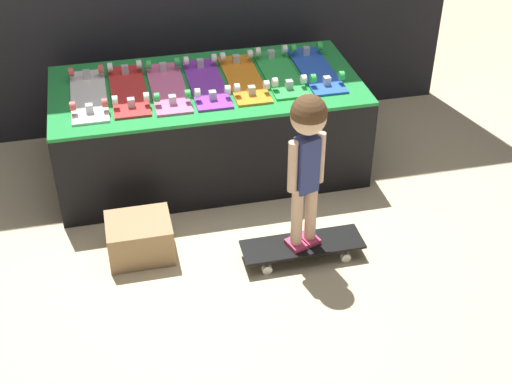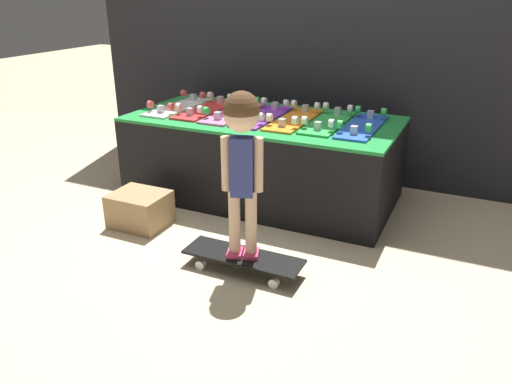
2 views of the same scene
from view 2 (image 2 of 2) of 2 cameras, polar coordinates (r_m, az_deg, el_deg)
ground_plane at (r=3.19m, az=-3.38°, el=-3.96°), size 16.00×16.00×0.00m
back_wall at (r=3.97m, az=4.99°, el=20.52°), size 3.57×0.10×2.58m
display_rack at (r=3.55m, az=0.80°, el=3.95°), size 1.83×0.90×0.58m
skateboard_white_on_rack at (r=3.78m, az=-8.90°, el=9.70°), size 0.20×0.66×0.09m
skateboard_red_on_rack at (r=3.67m, az=-5.74°, el=9.48°), size 0.20×0.66×0.09m
skateboard_pink_on_rack at (r=3.55m, az=-2.66°, el=9.11°), size 0.20×0.66×0.09m
skateboard_purple_on_rack at (r=3.46m, az=0.76°, el=8.76°), size 0.20×0.66×0.09m
skateboard_orange_on_rack at (r=3.38m, az=4.40°, el=8.38°), size 0.20×0.66×0.09m
skateboard_green_on_rack at (r=3.33m, az=8.25°, el=8.00°), size 0.20×0.66×0.09m
skateboard_blue_on_rack at (r=3.27m, az=12.08°, el=7.47°), size 0.20×0.66×0.09m
skateboard_on_floor at (r=2.69m, az=-1.48°, el=-7.55°), size 0.65×0.20×0.09m
child at (r=2.44m, az=-1.62°, el=5.39°), size 0.20×0.18×0.88m
storage_box at (r=3.25m, az=-13.12°, el=-1.94°), size 0.34×0.29×0.22m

